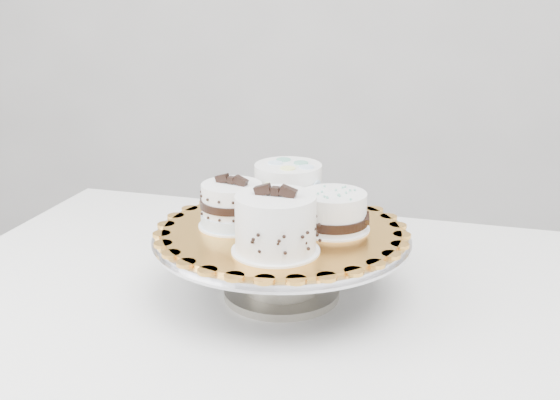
# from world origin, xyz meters

# --- Properties ---
(table) EXTENTS (1.36, 1.01, 0.75)m
(table) POSITION_xyz_m (0.08, 0.06, 0.68)
(table) COLOR white
(table) RESTS_ON floor
(cake_stand) EXTENTS (0.39, 0.39, 0.11)m
(cake_stand) POSITION_xyz_m (0.04, 0.06, 0.82)
(cake_stand) COLOR gray
(cake_stand) RESTS_ON table
(cake_board) EXTENTS (0.38, 0.38, 0.01)m
(cake_board) POSITION_xyz_m (0.04, 0.06, 0.86)
(cake_board) COLOR orange
(cake_board) RESTS_ON cake_stand
(cake_swirl) EXTENTS (0.13, 0.13, 0.10)m
(cake_swirl) POSITION_xyz_m (0.05, -0.03, 0.90)
(cake_swirl) COLOR white
(cake_swirl) RESTS_ON cake_board
(cake_banded) EXTENTS (0.12, 0.12, 0.08)m
(cake_banded) POSITION_xyz_m (-0.03, 0.06, 0.89)
(cake_banded) COLOR white
(cake_banded) RESTS_ON cake_board
(cake_dots) EXTENTS (0.14, 0.14, 0.08)m
(cake_dots) POSITION_xyz_m (0.04, 0.14, 0.90)
(cake_dots) COLOR white
(cake_dots) RESTS_ON cake_board
(cake_ribbon) EXTENTS (0.12, 0.11, 0.06)m
(cake_ribbon) POSITION_xyz_m (0.12, 0.07, 0.89)
(cake_ribbon) COLOR white
(cake_ribbon) RESTS_ON cake_board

